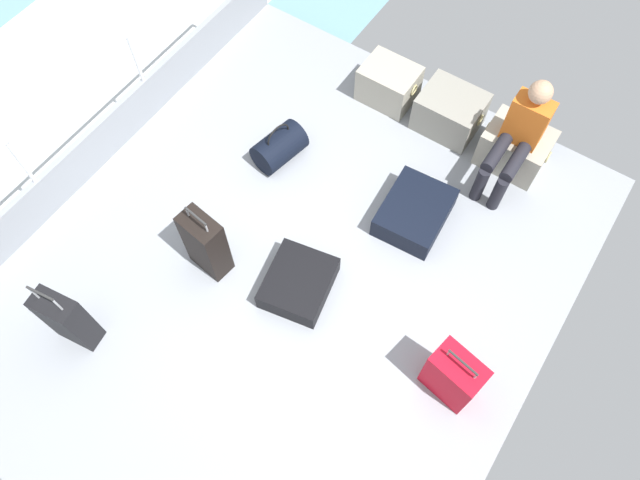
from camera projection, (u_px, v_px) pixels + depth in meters
ground_plane at (290, 271)px, 5.25m from camera, size 4.40×5.20×0.06m
gunwale_port at (100, 143)px, 5.58m from camera, size 0.06×5.20×0.45m
railing_port at (79, 104)px, 5.09m from camera, size 0.04×4.20×1.02m
sea_wake at (21, 116)px, 6.46m from camera, size 12.00×12.00×0.01m
cargo_crate_0 at (389, 84)px, 5.96m from camera, size 0.58×0.43×0.40m
cargo_crate_1 at (450, 112)px, 5.79m from camera, size 0.63×0.50×0.40m
cargo_crate_2 at (515, 148)px, 5.58m from camera, size 0.63×0.46×0.41m
passenger_seated at (518, 135)px, 5.17m from camera, size 0.34×0.66×1.11m
suitcase_0 at (206, 244)px, 4.94m from camera, size 0.38×0.25×0.82m
suitcase_1 at (67, 319)px, 4.65m from camera, size 0.38×0.24×0.86m
suitcase_2 at (415, 212)px, 5.35m from camera, size 0.60×0.72×0.24m
suitcase_3 at (299, 283)px, 5.05m from camera, size 0.64×0.70×0.20m
suitcase_4 at (453, 376)px, 4.50m from camera, size 0.45×0.33×0.63m
duffel_bag at (279, 147)px, 5.64m from camera, size 0.40×0.54×0.46m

